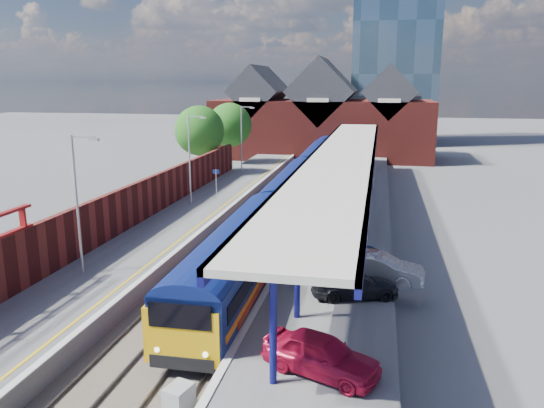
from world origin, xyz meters
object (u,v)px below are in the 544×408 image
Objects in this scene: parked_car_dark at (355,285)px; relay_cabinet at (179,400)px; lamp_post_c at (191,154)px; train at (307,173)px; lamp_post_b at (79,196)px; platform_sign at (216,179)px; parked_car_blue at (349,254)px; parked_car_silver at (378,268)px; parked_car_red at (321,354)px; lamp_post_d at (243,134)px.

parked_car_dark is 3.92× the size of relay_cabinet.
parked_car_dark is at bearing -50.31° from lamp_post_c.
train is at bearing 51.26° from lamp_post_c.
lamp_post_b is 14.02m from parked_car_dark.
parked_car_blue is (11.72, -13.95, -1.13)m from platform_sign.
relay_cabinet is at bearing -89.03° from train.
platform_sign reaches higher than parked_car_blue.
relay_cabinet is at bearing -71.22° from lamp_post_c.
platform_sign is at bearing -129.81° from train.
parked_car_silver is 4.35× the size of relay_cabinet.
relay_cabinet is at bearing 131.96° from parked_car_dark.
relay_cabinet is (8.44, -24.81, -4.49)m from lamp_post_c.
parked_car_blue is at bearing 20.52° from parked_car_red.
relay_cabinet is at bearing -75.22° from platform_sign.
parked_car_dark is (5.73, -26.17, -0.55)m from train.
lamp_post_c is at bearing 50.94° from parked_car_red.
platform_sign is (1.36, 18.00, -2.30)m from lamp_post_b.
parked_car_silver is 2.26m from parked_car_dark.
parked_car_dark is (12.23, -18.38, -1.12)m from platform_sign.
train is 25.08m from parked_car_silver.
lamp_post_c reaches higher than train.
relay_cabinet is (-4.37, -1.70, -1.19)m from parked_car_red.
lamp_post_b reaches higher than relay_cabinet.
train is at bearing -38.32° from lamp_post_d.
train is 26.37× the size of platform_sign.
lamp_post_c is 1.00× the size of lamp_post_d.
parked_car_dark is at bearing -77.64° from train.
lamp_post_d is 31.05m from parked_car_blue.
lamp_post_b is 14.12m from parked_car_blue.
parked_car_silver reaches higher than relay_cabinet.
train is 12.88m from lamp_post_c.
lamp_post_c reaches higher than parked_car_silver.
train is at bearing 107.31° from relay_cabinet.
parked_car_blue is 4.00× the size of relay_cabinet.
parked_car_red is (4.95, -32.90, -0.44)m from train.
lamp_post_d is at bearing 141.68° from train.
parked_car_blue is at bearing -64.91° from lamp_post_d.
relay_cabinet is (-4.65, -12.86, -1.06)m from parked_car_blue.
parked_car_blue is at bearing -10.14° from parked_car_dark.
train is 9.42× the size of lamp_post_c.
parked_car_blue is (-0.50, 4.43, -0.01)m from parked_car_dark.
platform_sign is at bearing 46.45° from parked_car_red.
lamp_post_d is 14.25m from platform_sign.
lamp_post_b is 1.75× the size of parked_car_blue.
lamp_post_b is at bearing 103.74° from parked_car_silver.
parked_car_red is at bearing 175.76° from parked_car_silver.
relay_cabinet is (7.08, -26.81, -2.19)m from platform_sign.
platform_sign reaches higher than parked_car_dark.
lamp_post_b is at bearing -106.94° from train.
parked_car_dark is at bearing 168.69° from parked_car_blue.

